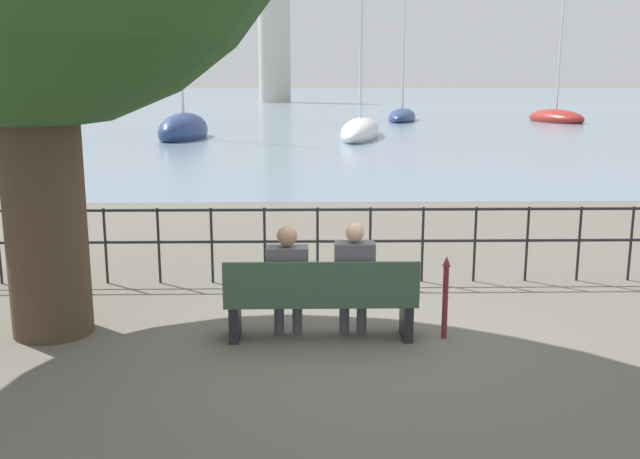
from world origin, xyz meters
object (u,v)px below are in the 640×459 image
object	(u,v)px
sailboat_0	(402,116)
sailboat_3	(360,131)
seated_person_right	(354,275)
harbor_lighthouse	(274,37)
closed_umbrella	(445,293)
sailboat_4	(556,118)
sailboat_1	(184,130)
park_bench	(321,301)
seated_person_left	(288,277)

from	to	relation	value
sailboat_0	sailboat_3	world-z (taller)	sailboat_0
seated_person_right	harbor_lighthouse	bearing A→B (deg)	92.92
closed_umbrella	sailboat_0	size ratio (longest dim) A/B	0.08
seated_person_right	harbor_lighthouse	distance (m)	89.59
sailboat_4	harbor_lighthouse	xyz separation A→B (m)	(-21.21, 47.47, 8.18)
sailboat_1	sailboat_4	world-z (taller)	sailboat_4
sailboat_1	sailboat_4	size ratio (longest dim) A/B	1.00
park_bench	sailboat_0	world-z (taller)	sailboat_0
seated_person_right	harbor_lighthouse	size ratio (longest dim) A/B	0.07
harbor_lighthouse	seated_person_right	bearing A→B (deg)	-87.08
park_bench	sailboat_0	distance (m)	43.89
park_bench	closed_umbrella	size ratio (longest dim) A/B	2.25
seated_person_right	park_bench	bearing A→B (deg)	-167.74
park_bench	harbor_lighthouse	size ratio (longest dim) A/B	0.11
sailboat_0	sailboat_3	size ratio (longest dim) A/B	1.28
sailboat_3	harbor_lighthouse	size ratio (longest dim) A/B	0.49
harbor_lighthouse	park_bench	bearing A→B (deg)	-87.31
park_bench	sailboat_3	distance (m)	28.35
seated_person_left	sailboat_1	world-z (taller)	sailboat_1
seated_person_left	sailboat_3	bearing A→B (deg)	84.09
seated_person_right	sailboat_4	distance (m)	44.88
park_bench	seated_person_left	world-z (taller)	seated_person_left
park_bench	sailboat_3	world-z (taller)	sailboat_3
seated_person_left	sailboat_3	world-z (taller)	sailboat_3
sailboat_3	sailboat_1	bearing A→B (deg)	-166.92
seated_person_left	sailboat_4	size ratio (longest dim) A/B	0.13
seated_person_right	sailboat_1	xyz separation A→B (m)	(-6.42, 27.58, -0.30)
seated_person_left	seated_person_right	xyz separation A→B (m)	(0.72, -0.00, 0.01)
closed_umbrella	sailboat_0	bearing A→B (deg)	82.99
sailboat_1	sailboat_3	xyz separation A→B (m)	(8.62, 0.58, -0.09)
park_bench	sailboat_4	bearing A→B (deg)	67.81
sailboat_1	harbor_lighthouse	world-z (taller)	harbor_lighthouse
seated_person_left	sailboat_4	distance (m)	45.15
sailboat_3	sailboat_4	distance (m)	19.80
closed_umbrella	sailboat_4	size ratio (longest dim) A/B	0.09
sailboat_0	sailboat_4	world-z (taller)	sailboat_0
sailboat_0	sailboat_3	distance (m)	15.69
sailboat_3	sailboat_0	bearing A→B (deg)	84.02
sailboat_0	harbor_lighthouse	size ratio (longest dim) A/B	0.63
seated_person_right	sailboat_4	world-z (taller)	sailboat_4
seated_person_left	sailboat_3	xyz separation A→B (m)	(2.91, 28.16, -0.38)
sailboat_3	sailboat_4	xyz separation A→B (m)	(14.47, 13.51, -0.01)
park_bench	sailboat_1	bearing A→B (deg)	102.37
seated_person_left	sailboat_1	xyz separation A→B (m)	(-5.71, 27.58, -0.29)
sailboat_0	closed_umbrella	bearing A→B (deg)	-85.00
sailboat_3	harbor_lighthouse	distance (m)	61.89
sailboat_0	park_bench	bearing A→B (deg)	-86.73
seated_person_right	sailboat_1	world-z (taller)	sailboat_1
sailboat_1	harbor_lighthouse	xyz separation A→B (m)	(1.88, 61.56, 8.08)
sailboat_4	sailboat_1	bearing A→B (deg)	-162.31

